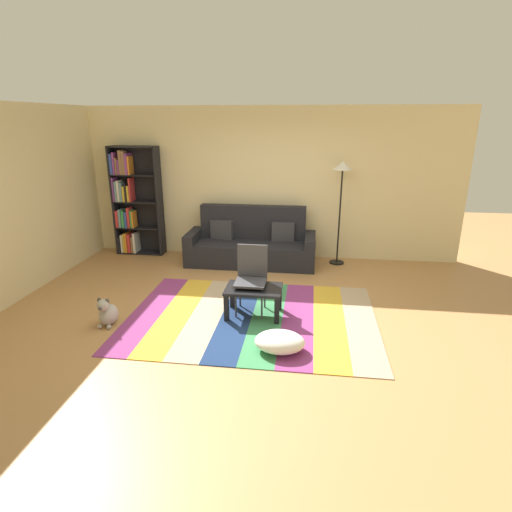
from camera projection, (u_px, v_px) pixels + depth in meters
ground_plane at (251, 313)px, 5.56m from camera, size 14.00×14.00×0.00m
back_wall at (271, 184)px, 7.53m from camera, size 6.80×0.10×2.70m
left_wall at (35, 197)px, 6.26m from camera, size 0.10×5.50×2.70m
rug at (252, 317)px, 5.42m from camera, size 3.21×2.35×0.01m
couch at (251, 245)px, 7.39m from camera, size 2.26×0.80×1.00m
bookshelf at (132, 202)px, 7.74m from camera, size 0.90×0.28×2.01m
coffee_table at (254, 293)px, 5.38m from camera, size 0.72×0.49×0.38m
pouf at (280, 342)px, 4.60m from camera, size 0.56×0.43×0.22m
dog at (107, 313)px, 5.18m from camera, size 0.22×0.35×0.40m
standing_lamp at (342, 179)px, 6.99m from camera, size 0.32×0.32×1.80m
tv_remote at (245, 286)px, 5.37m from camera, size 0.13×0.15×0.02m
folding_chair at (251, 273)px, 5.47m from camera, size 0.40×0.40×0.90m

